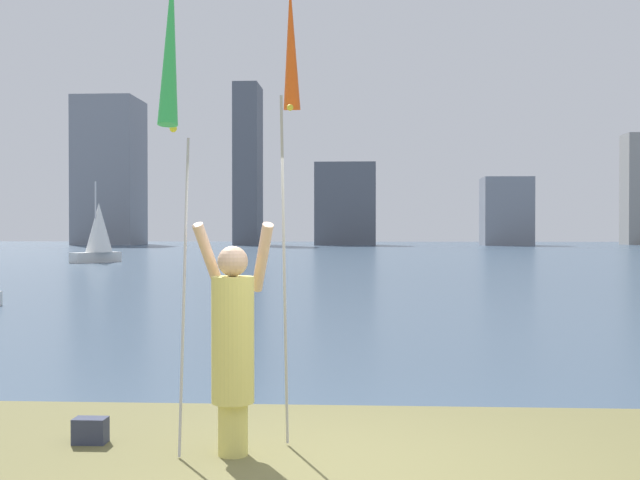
{
  "coord_description": "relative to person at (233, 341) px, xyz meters",
  "views": [
    {
      "loc": [
        0.13,
        -6.03,
        1.9
      ],
      "look_at": [
        -0.84,
        11.51,
        1.67
      ],
      "focal_mm": 43.26,
      "sensor_mm": 36.0,
      "label": 1
    }
  ],
  "objects": [
    {
      "name": "skyline_tower_3",
      "position": [
        18.99,
        90.34,
        3.23
      ],
      "size": [
        5.97,
        5.05,
        8.4
      ],
      "color": "gray",
      "rests_on": "ground"
    },
    {
      "name": "bag",
      "position": [
        -1.33,
        0.28,
        -0.86
      ],
      "size": [
        0.29,
        0.18,
        0.23
      ],
      "color": "#33384C",
      "rests_on": "ground"
    },
    {
      "name": "sailboat_6",
      "position": [
        -14.32,
        37.77,
        0.77
      ],
      "size": [
        2.4,
        3.04,
        4.73
      ],
      "color": "silver",
      "rests_on": "ground"
    },
    {
      "name": "skyline_tower_0",
      "position": [
        -31.43,
        91.2,
        8.42
      ],
      "size": [
        7.67,
        7.96,
        18.77
      ],
      "color": "gray",
      "rests_on": "ground"
    },
    {
      "name": "skyline_tower_2",
      "position": [
        -1.04,
        90.66,
        4.2
      ],
      "size": [
        7.6,
        4.68,
        10.33
      ],
      "color": "#565B66",
      "rests_on": "ground"
    },
    {
      "name": "person",
      "position": [
        0.0,
        0.0,
        0.0
      ],
      "size": [
        0.72,
        0.53,
        1.97
      ],
      "rotation": [
        0.0,
        0.0,
        0.05
      ],
      "color": "#D8CC66",
      "rests_on": "ground"
    },
    {
      "name": "ground",
      "position": [
        0.96,
        50.54,
        -1.03
      ],
      "size": [
        120.0,
        138.0,
        0.12
      ],
      "color": "brown"
    },
    {
      "name": "skyline_tower_1",
      "position": [
        -13.4,
        90.69,
        9.15
      ],
      "size": [
        3.08,
        5.9,
        20.25
      ],
      "color": "#565B66",
      "rests_on": "ground"
    },
    {
      "name": "skyline_tower_4",
      "position": [
        36.87,
        95.29,
        6.2
      ],
      "size": [
        3.81,
        3.8,
        14.33
      ],
      "color": "gray",
      "rests_on": "ground"
    },
    {
      "name": "kite_flag_right",
      "position": [
        0.43,
        0.64,
        2.52
      ],
      "size": [
        0.16,
        1.07,
        4.18
      ],
      "color": "#B2B2B7",
      "rests_on": "ground"
    },
    {
      "name": "kite_flag_left",
      "position": [
        -0.43,
        -0.38,
        2.34
      ],
      "size": [
        0.16,
        0.81,
        4.07
      ],
      "color": "#B2B2B7",
      "rests_on": "ground"
    }
  ]
}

